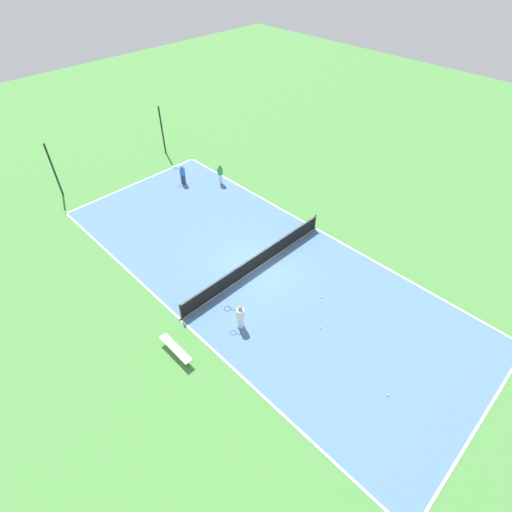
{
  "coord_description": "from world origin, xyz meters",
  "views": [
    {
      "loc": [
        -10.87,
        -11.01,
        14.77
      ],
      "look_at": [
        0.0,
        0.0,
        0.9
      ],
      "focal_mm": 28.0,
      "sensor_mm": 36.0,
      "label": 1
    }
  ],
  "objects": [
    {
      "name": "ground_plane",
      "position": [
        0.0,
        0.0,
        0.0
      ],
      "size": [
        80.0,
        80.0,
        0.0
      ],
      "primitive_type": "plane",
      "color": "#47843D"
    },
    {
      "name": "court_surface",
      "position": [
        0.0,
        0.0,
        0.01
      ],
      "size": [
        10.09,
        24.06,
        0.02
      ],
      "color": "#4C729E",
      "rests_on": "ground_plane"
    },
    {
      "name": "tennis_net",
      "position": [
        0.0,
        0.0,
        0.53
      ],
      "size": [
        9.89,
        0.1,
        1.0
      ],
      "color": "black",
      "rests_on": "court_surface"
    },
    {
      "name": "bench",
      "position": [
        -6.25,
        -1.41,
        0.39
      ],
      "size": [
        0.36,
        1.93,
        0.45
      ],
      "rotation": [
        0.0,
        0.0,
        1.57
      ],
      "color": "silver",
      "rests_on": "ground_plane"
    },
    {
      "name": "player_far_green",
      "position": [
        4.28,
        7.82,
        0.84
      ],
      "size": [
        0.5,
        0.5,
        1.45
      ],
      "rotation": [
        0.0,
        0.0,
        0.99
      ],
      "color": "white",
      "rests_on": "court_surface"
    },
    {
      "name": "player_near_white",
      "position": [
        -3.25,
        -2.28,
        0.8
      ],
      "size": [
        0.75,
        0.98,
        1.38
      ],
      "rotation": [
        0.0,
        0.0,
        2.08
      ],
      "color": "white",
      "rests_on": "court_surface"
    },
    {
      "name": "player_near_blue",
      "position": [
        2.44,
        9.64,
        0.81
      ],
      "size": [
        0.71,
        0.98,
        1.4
      ],
      "rotation": [
        0.0,
        0.0,
        2.02
      ],
      "color": "navy",
      "rests_on": "court_surface"
    },
    {
      "name": "tennis_ball_far_baseline",
      "position": [
        -0.71,
        -4.97,
        0.06
      ],
      "size": [
        0.07,
        0.07,
        0.07
      ],
      "primitive_type": "sphere",
      "color": "#CCE033",
      "rests_on": "court_surface"
    },
    {
      "name": "tennis_ball_midcourt",
      "position": [
        0.8,
        -3.78,
        0.06
      ],
      "size": [
        0.07,
        0.07,
        0.07
      ],
      "primitive_type": "sphere",
      "color": "#CCE033",
      "rests_on": "court_surface"
    },
    {
      "name": "tennis_ball_left_sideline",
      "position": [
        -1.44,
        -8.92,
        0.06
      ],
      "size": [
        0.07,
        0.07,
        0.07
      ],
      "primitive_type": "sphere",
      "color": "#CCE033",
      "rests_on": "court_surface"
    },
    {
      "name": "fence_post_back_left",
      "position": [
        -4.16,
        14.23,
        1.84
      ],
      "size": [
        0.12,
        0.12,
        3.67
      ],
      "color": "black",
      "rests_on": "ground_plane"
    },
    {
      "name": "fence_post_back_right",
      "position": [
        4.16,
        14.23,
        1.84
      ],
      "size": [
        0.12,
        0.12,
        3.67
      ],
      "color": "black",
      "rests_on": "ground_plane"
    }
  ]
}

